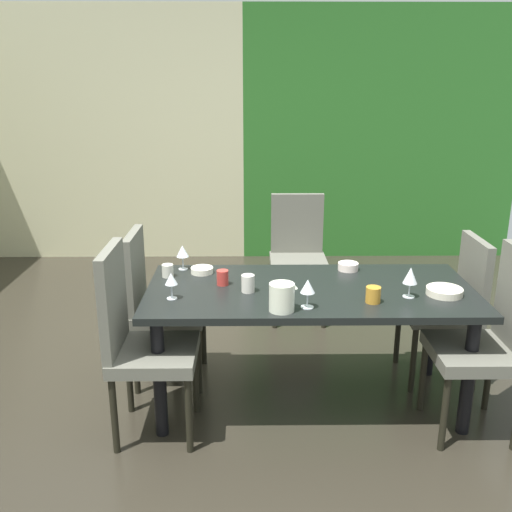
# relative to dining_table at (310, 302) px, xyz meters

# --- Properties ---
(ground_plane) EXTENTS (5.91, 6.34, 0.02)m
(ground_plane) POSITION_rel_dining_table_xyz_m (-0.51, -0.16, -0.65)
(ground_plane) COLOR #2B281F
(back_panel_interior) EXTENTS (3.06, 0.10, 2.55)m
(back_panel_interior) POSITION_rel_dining_table_xyz_m (-1.93, 2.96, 0.64)
(back_panel_interior) COLOR beige
(back_panel_interior) RESTS_ON ground_plane
(garden_window_panel) EXTENTS (2.85, 0.10, 2.55)m
(garden_window_panel) POSITION_rel_dining_table_xyz_m (1.02, 2.96, 0.64)
(garden_window_panel) COLOR #296724
(garden_window_panel) RESTS_ON ground_plane
(dining_table) EXTENTS (1.84, 0.85, 0.72)m
(dining_table) POSITION_rel_dining_table_xyz_m (0.00, 0.00, 0.00)
(dining_table) COLOR black
(dining_table) RESTS_ON ground_plane
(chair_head_far) EXTENTS (0.44, 0.45, 0.98)m
(chair_head_far) POSITION_rel_dining_table_xyz_m (0.04, 1.32, -0.09)
(chair_head_far) COLOR #616155
(chair_head_far) RESTS_ON ground_plane
(chair_left_far) EXTENTS (0.44, 0.44, 0.97)m
(chair_left_far) POSITION_rel_dining_table_xyz_m (-0.92, 0.29, -0.09)
(chair_left_far) COLOR #616155
(chair_left_far) RESTS_ON ground_plane
(chair_right_near) EXTENTS (0.44, 0.44, 1.03)m
(chair_right_near) POSITION_rel_dining_table_xyz_m (0.93, -0.29, -0.07)
(chair_right_near) COLOR #616155
(chair_right_near) RESTS_ON ground_plane
(chair_left_near) EXTENTS (0.44, 0.44, 1.05)m
(chair_left_near) POSITION_rel_dining_table_xyz_m (-0.93, -0.29, -0.07)
(chair_left_near) COLOR #616155
(chair_left_near) RESTS_ON ground_plane
(chair_right_far) EXTENTS (0.44, 0.44, 0.93)m
(chair_right_far) POSITION_rel_dining_table_xyz_m (0.92, 0.29, -0.11)
(chair_right_far) COLOR #616155
(chair_right_far) RESTS_ON ground_plane
(wine_glass_corner) EXTENTS (0.08, 0.08, 0.17)m
(wine_glass_corner) POSITION_rel_dining_table_xyz_m (0.52, -0.14, 0.20)
(wine_glass_corner) COLOR silver
(wine_glass_corner) RESTS_ON dining_table
(wine_glass_east) EXTENTS (0.08, 0.08, 0.15)m
(wine_glass_east) POSITION_rel_dining_table_xyz_m (-0.75, 0.34, 0.20)
(wine_glass_east) COLOR silver
(wine_glass_east) RESTS_ON dining_table
(wine_glass_west) EXTENTS (0.07, 0.07, 0.15)m
(wine_glass_west) POSITION_rel_dining_table_xyz_m (-0.76, -0.15, 0.19)
(wine_glass_west) COLOR silver
(wine_glass_west) RESTS_ON dining_table
(wine_glass_left) EXTENTS (0.08, 0.08, 0.15)m
(wine_glass_left) POSITION_rel_dining_table_xyz_m (-0.05, -0.28, 0.20)
(wine_glass_left) COLOR silver
(wine_glass_left) RESTS_ON dining_table
(serving_bowl_center) EXTENTS (0.14, 0.14, 0.04)m
(serving_bowl_center) POSITION_rel_dining_table_xyz_m (-0.63, 0.27, 0.10)
(serving_bowl_center) COLOR white
(serving_bowl_center) RESTS_ON dining_table
(serving_bowl_right) EXTENTS (0.20, 0.20, 0.04)m
(serving_bowl_right) POSITION_rel_dining_table_xyz_m (0.72, -0.11, 0.10)
(serving_bowl_right) COLOR #ECE3C8
(serving_bowl_right) RESTS_ON dining_table
(serving_bowl_near_window) EXTENTS (0.12, 0.12, 0.05)m
(serving_bowl_near_window) POSITION_rel_dining_table_xyz_m (0.27, 0.31, 0.11)
(serving_bowl_near_window) COLOR white
(serving_bowl_near_window) RESTS_ON dining_table
(cup_near_shelf) EXTENTS (0.08, 0.08, 0.09)m
(cup_near_shelf) POSITION_rel_dining_table_xyz_m (0.31, -0.22, 0.13)
(cup_near_shelf) COLOR #BE8329
(cup_near_shelf) RESTS_ON dining_table
(cup_south) EXTENTS (0.07, 0.07, 0.09)m
(cup_south) POSITION_rel_dining_table_xyz_m (-0.50, 0.06, 0.13)
(cup_south) COLOR #BE362F
(cup_south) RESTS_ON dining_table
(cup_rear) EXTENTS (0.07, 0.07, 0.10)m
(cup_rear) POSITION_rel_dining_table_xyz_m (-0.35, -0.05, 0.13)
(cup_rear) COLOR silver
(cup_rear) RESTS_ON dining_table
(cup_front) EXTENTS (0.07, 0.07, 0.08)m
(cup_front) POSITION_rel_dining_table_xyz_m (-0.83, 0.20, 0.12)
(cup_front) COLOR silver
(cup_front) RESTS_ON dining_table
(pitcher_north) EXTENTS (0.15, 0.13, 0.15)m
(pitcher_north) POSITION_rel_dining_table_xyz_m (-0.18, -0.32, 0.16)
(pitcher_north) COLOR silver
(pitcher_north) RESTS_ON dining_table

